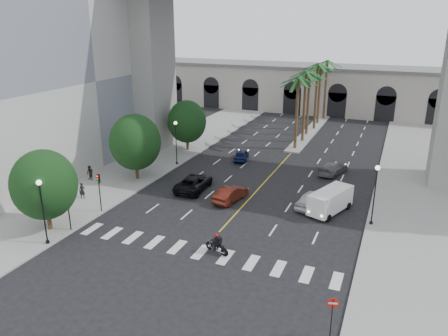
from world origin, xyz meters
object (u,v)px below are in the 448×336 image
at_px(motorcycle_rider, 218,244).
at_px(lamp_post_right, 375,190).
at_px(car_b, 231,194).
at_px(car_e, 241,155).
at_px(car_d, 333,168).
at_px(pedestrian_b, 90,173).
at_px(traffic_signal_far, 99,186).
at_px(pedestrian_a, 82,191).
at_px(do_not_enter_sign, 332,309).
at_px(lamp_post_left_far, 176,139).
at_px(cargo_van, 330,200).
at_px(lamp_post_left_near, 42,207).
at_px(traffic_signal_near, 68,203).
at_px(car_c, 194,183).
at_px(car_a, 313,199).

bearing_deg(motorcycle_rider, lamp_post_right, 61.35).
xyz_separation_m(car_b, car_e, (-3.49, 12.40, -0.06)).
height_order(car_d, pedestrian_b, pedestrian_b).
height_order(traffic_signal_far, pedestrian_a, traffic_signal_far).
bearing_deg(car_d, traffic_signal_far, 61.28).
distance_m(car_e, do_not_enter_sign, 32.07).
distance_m(car_e, pedestrian_b, 18.09).
xyz_separation_m(lamp_post_left_far, cargo_van, (19.10, -6.67, -2.03)).
relative_size(car_b, car_d, 0.90).
bearing_deg(pedestrian_b, do_not_enter_sign, -13.43).
relative_size(lamp_post_right, pedestrian_a, 3.45).
bearing_deg(lamp_post_right, do_not_enter_sign, -93.37).
distance_m(lamp_post_right, pedestrian_b, 28.85).
xyz_separation_m(lamp_post_left_near, traffic_signal_near, (0.10, 2.50, -0.71)).
relative_size(lamp_post_left_far, do_not_enter_sign, 2.07).
bearing_deg(pedestrian_a, lamp_post_left_far, 52.43).
relative_size(car_c, do_not_enter_sign, 2.12).
xyz_separation_m(car_a, car_b, (-7.61, -1.51, -0.08)).
height_order(pedestrian_a, do_not_enter_sign, do_not_enter_sign).
bearing_deg(do_not_enter_sign, lamp_post_left_far, 117.35).
xyz_separation_m(traffic_signal_near, car_d, (17.56, 22.48, -1.80)).
xyz_separation_m(car_a, car_c, (-12.12, -0.25, -0.04)).
distance_m(traffic_signal_near, car_c, 13.37).
relative_size(car_c, pedestrian_b, 3.40).
height_order(car_b, pedestrian_b, pedestrian_b).
distance_m(lamp_post_right, car_b, 13.15).
xyz_separation_m(lamp_post_left_far, car_b, (9.90, -7.60, -2.50)).
relative_size(car_e, pedestrian_a, 2.52).
relative_size(lamp_post_left_near, traffic_signal_far, 1.47).
height_order(lamp_post_left_near, car_e, lamp_post_left_near).
height_order(motorcycle_rider, pedestrian_b, pedestrian_b).
xyz_separation_m(traffic_signal_near, car_a, (17.41, 12.40, -1.71)).
distance_m(car_c, cargo_van, 13.73).
height_order(lamp_post_left_near, lamp_post_left_far, same).
bearing_deg(lamp_post_left_far, car_e, 36.79).
bearing_deg(motorcycle_rider, car_e, 125.19).
bearing_deg(lamp_post_right, motorcycle_rider, -138.05).
bearing_deg(car_b, car_e, -63.80).
xyz_separation_m(motorcycle_rider, cargo_van, (6.48, 10.48, 0.48)).
bearing_deg(lamp_post_right, pedestrian_a, -169.69).
relative_size(traffic_signal_near, car_d, 0.75).
xyz_separation_m(car_a, cargo_van, (1.59, -0.58, 0.38)).
xyz_separation_m(lamp_post_right, car_c, (-17.42, 1.65, -2.46)).
height_order(lamp_post_right, car_b, lamp_post_right).
distance_m(car_d, pedestrian_b, 26.67).
relative_size(lamp_post_left_near, car_a, 1.13).
xyz_separation_m(lamp_post_left_near, car_c, (5.38, 14.65, -2.46)).
height_order(lamp_post_right, cargo_van, lamp_post_right).
xyz_separation_m(lamp_post_left_far, car_d, (17.66, 3.98, -2.51)).
bearing_deg(car_a, traffic_signal_near, 49.51).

